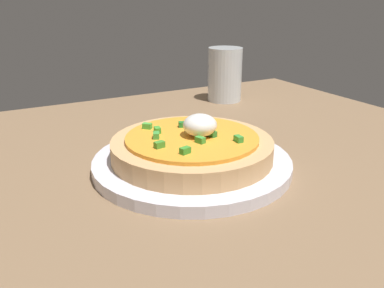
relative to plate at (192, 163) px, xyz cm
name	(u,v)px	position (x,y,z in cm)	size (l,w,h in cm)	color
dining_table	(270,182)	(6.68, 8.62, -2.10)	(100.50, 83.84, 2.62)	#826548
plate	(192,163)	(0.00, 0.00, 0.00)	(27.33, 27.33, 1.58)	white
pizza	(192,146)	(0.01, 0.04, 2.45)	(22.14, 22.14, 6.18)	tan
cup_near	(225,77)	(-29.62, 24.40, 4.48)	(7.53, 7.53, 11.74)	silver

